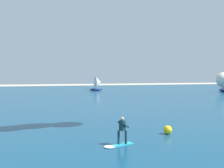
% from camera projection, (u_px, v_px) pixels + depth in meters
% --- Properties ---
extents(ocean, '(160.00, 90.00, 0.10)m').
position_uv_depth(ocean, '(71.00, 98.00, 46.12)').
color(ocean, navy).
rests_on(ocean, ground).
extents(kitesurfer, '(2.02, 1.28, 1.67)m').
position_uv_depth(kitesurfer, '(120.00, 135.00, 15.92)').
color(kitesurfer, '#26B2CC').
rests_on(kitesurfer, ocean).
extents(sailboat_mid_right, '(3.30, 2.83, 3.79)m').
position_uv_depth(sailboat_mid_right, '(98.00, 83.00, 65.02)').
color(sailboat_mid_right, navy).
rests_on(sailboat_mid_right, ocean).
extents(marker_buoy, '(0.61, 0.61, 0.61)m').
position_uv_depth(marker_buoy, '(168.00, 130.00, 18.86)').
color(marker_buoy, yellow).
rests_on(marker_buoy, ocean).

